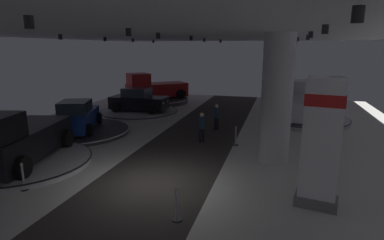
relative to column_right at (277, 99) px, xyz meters
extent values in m
cube|color=silver|center=(-4.22, -3.67, -2.77)|extent=(24.00, 44.00, 0.05)
cube|color=#383330|center=(-4.22, -3.67, -2.75)|extent=(4.40, 44.00, 0.01)
cube|color=silver|center=(-4.22, -3.67, 2.80)|extent=(24.00, 44.00, 0.10)
cylinder|color=black|center=(-8.91, -1.97, 2.57)|extent=(0.16, 0.16, 0.22)
cylinder|color=black|center=(-9.05, 1.81, 2.57)|extent=(0.16, 0.16, 0.22)
cylinder|color=black|center=(-8.90, 4.83, 2.57)|extent=(0.16, 0.16, 0.22)
cylinder|color=black|center=(-9.00, 8.40, 2.57)|extent=(0.16, 0.16, 0.22)
cylinder|color=black|center=(-4.12, -8.96, 2.57)|extent=(0.16, 0.16, 0.22)
cylinder|color=black|center=(-4.14, -5.18, 2.57)|extent=(0.16, 0.16, 0.22)
cylinder|color=black|center=(-4.41, -2.22, 2.57)|extent=(0.16, 0.16, 0.22)
cylinder|color=black|center=(-4.16, 1.40, 2.57)|extent=(0.16, 0.16, 0.22)
cylinder|color=black|center=(-4.33, 4.92, 2.57)|extent=(0.16, 0.16, 0.22)
cylinder|color=black|center=(-4.03, 8.41, 2.57)|extent=(0.16, 0.16, 0.22)
cylinder|color=black|center=(1.03, -8.88, 2.57)|extent=(0.16, 0.16, 0.22)
cylinder|color=black|center=(1.07, -5.22, 2.57)|extent=(0.16, 0.16, 0.22)
cylinder|color=black|center=(1.01, -1.74, 2.57)|extent=(0.16, 0.16, 0.22)
cylinder|color=black|center=(1.17, 1.65, 2.57)|extent=(0.16, 0.16, 0.22)
cylinder|color=black|center=(0.89, 5.24, 2.57)|extent=(0.16, 0.16, 0.22)
cylinder|color=black|center=(0.80, 8.16, 2.57)|extent=(0.16, 0.16, 0.22)
cylinder|color=silver|center=(0.00, 0.00, 0.00)|extent=(1.29, 1.29, 5.50)
cube|color=slate|center=(1.41, -3.85, -2.58)|extent=(1.36, 0.86, 0.35)
cube|color=white|center=(1.41, -3.85, -0.54)|extent=(1.18, 0.75, 3.73)
cube|color=red|center=(1.41, -3.85, 0.66)|extent=(1.21, 0.78, 0.36)
cylinder|color=#B7B7BC|center=(2.41, 13.60, -2.58)|extent=(5.48, 5.48, 0.34)
cylinder|color=black|center=(2.41, 13.60, -2.44)|extent=(5.59, 5.59, 0.05)
cube|color=black|center=(2.41, 13.60, -1.80)|extent=(3.59, 4.55, 0.90)
cube|color=#2D3842|center=(2.34, 13.73, -1.05)|extent=(2.28, 2.41, 0.70)
cylinder|color=black|center=(3.97, 12.82, -2.07)|extent=(0.52, 0.70, 0.68)
cylinder|color=black|center=(2.22, 11.87, -2.07)|extent=(0.52, 0.70, 0.68)
cylinder|color=black|center=(2.60, 15.33, -2.07)|extent=(0.52, 0.70, 0.68)
cylinder|color=black|center=(0.85, 14.38, -2.07)|extent=(0.52, 0.70, 0.68)
sphere|color=white|center=(3.83, 12.03, -1.68)|extent=(0.18, 0.18, 0.18)
sphere|color=white|center=(2.96, 11.56, -1.68)|extent=(0.18, 0.18, 0.18)
cylinder|color=#B7B7BC|center=(-10.03, 7.79, -2.63)|extent=(5.65, 5.65, 0.24)
cylinder|color=black|center=(-10.03, 7.79, -2.54)|extent=(5.77, 5.77, 0.05)
cube|color=black|center=(-10.03, 7.79, -1.90)|extent=(4.23, 1.88, 0.90)
cube|color=#2D3842|center=(-10.18, 7.78, -1.15)|extent=(1.93, 1.60, 0.70)
cylinder|color=black|center=(-8.63, 8.81, -2.17)|extent=(0.68, 0.23, 0.68)
cylinder|color=black|center=(-8.59, 6.82, -2.17)|extent=(0.68, 0.23, 0.68)
cylinder|color=black|center=(-11.48, 8.76, -2.17)|extent=(0.68, 0.23, 0.68)
cylinder|color=black|center=(-11.44, 6.76, -2.17)|extent=(0.68, 0.23, 0.68)
sphere|color=white|center=(-7.99, 8.32, -1.79)|extent=(0.18, 0.18, 0.18)
sphere|color=white|center=(-7.97, 7.33, -1.79)|extent=(0.18, 0.18, 0.18)
cylinder|color=#333338|center=(-10.59, 12.82, -2.56)|extent=(5.57, 5.56, 0.38)
cylinder|color=white|center=(-10.59, 12.82, -2.40)|extent=(5.68, 5.68, 0.05)
cube|color=red|center=(-10.59, 12.82, -1.62)|extent=(5.33, 5.12, 1.20)
cube|color=red|center=(-11.84, 11.67, -0.57)|extent=(2.54, 2.55, 1.00)
cube|color=#28333D|center=(-11.47, 12.02, -0.57)|extent=(1.24, 1.34, 0.75)
cylinder|color=black|center=(-11.17, 10.70, -1.95)|extent=(0.81, 0.77, 0.84)
cylinder|color=black|center=(-12.75, 12.44, -1.95)|extent=(0.81, 0.77, 0.84)
cylinder|color=black|center=(-8.43, 13.20, -1.95)|extent=(0.81, 0.77, 0.84)
cylinder|color=black|center=(-10.01, 14.94, -1.95)|extent=(0.81, 0.77, 0.84)
cylinder|color=silver|center=(-10.24, -3.42, -2.62)|extent=(5.56, 5.57, 0.26)
cylinder|color=black|center=(-10.24, -3.42, -2.52)|extent=(5.68, 5.68, 0.05)
cube|color=black|center=(-10.24, -3.42, -1.74)|extent=(3.22, 5.63, 1.20)
cylinder|color=black|center=(-8.68, -4.97, -2.07)|extent=(0.46, 0.88, 0.84)
cylinder|color=black|center=(-9.50, -1.35, -2.07)|extent=(0.46, 0.88, 0.84)
cylinder|color=black|center=(-11.80, -1.87, -2.07)|extent=(0.46, 0.88, 0.84)
cylinder|color=#333338|center=(-11.11, 1.66, -2.64)|extent=(5.84, 5.84, 0.23)
cylinder|color=white|center=(-11.11, 1.66, -2.55)|extent=(5.96, 5.96, 0.05)
cube|color=navy|center=(-11.11, 1.66, -1.91)|extent=(3.22, 4.57, 0.90)
cube|color=#2D3842|center=(-11.05, 1.52, -1.17)|extent=(2.15, 2.34, 0.70)
cylinder|color=black|center=(-12.56, 2.62, -2.18)|extent=(0.45, 0.71, 0.68)
cylinder|color=black|center=(-10.70, 3.35, -2.18)|extent=(0.45, 0.71, 0.68)
cylinder|color=black|center=(-11.51, -0.04, -2.18)|extent=(0.45, 0.71, 0.68)
cylinder|color=black|center=(-9.65, 0.70, -2.18)|extent=(0.45, 0.71, 0.68)
sphere|color=white|center=(-12.32, 3.39, -1.80)|extent=(0.18, 0.18, 0.18)
sphere|color=white|center=(-11.40, 3.75, -1.80)|extent=(0.18, 0.18, 0.18)
cylinder|color=#B7B7BC|center=(1.80, 8.13, -2.59)|extent=(5.56, 5.57, 0.33)
cylinder|color=black|center=(1.80, 8.13, -2.45)|extent=(5.68, 5.68, 0.05)
cube|color=silver|center=(1.80, 8.13, -1.67)|extent=(2.51, 5.45, 1.20)
cube|color=silver|center=(1.94, 9.82, -0.62)|extent=(2.03, 1.84, 1.00)
cube|color=#28333D|center=(1.90, 9.32, -0.62)|extent=(1.75, 0.22, 0.75)
cylinder|color=black|center=(0.78, 10.07, -2.00)|extent=(0.35, 0.86, 0.84)
cylinder|color=black|center=(3.12, 9.89, -2.00)|extent=(0.35, 0.86, 0.84)
cylinder|color=black|center=(0.49, 6.37, -2.00)|extent=(0.35, 0.86, 0.84)
cylinder|color=black|center=(2.83, 6.19, -2.00)|extent=(0.35, 0.86, 0.84)
cylinder|color=black|center=(-3.54, 4.58, -2.35)|extent=(0.14, 0.14, 0.80)
cylinder|color=black|center=(-3.42, 4.70, -2.35)|extent=(0.14, 0.14, 0.80)
cylinder|color=#233851|center=(-3.48, 4.64, -1.69)|extent=(0.32, 0.32, 0.62)
sphere|color=beige|center=(-3.48, 4.64, -1.27)|extent=(0.22, 0.22, 0.22)
cylinder|color=black|center=(-3.78, 1.83, -2.35)|extent=(0.14, 0.14, 0.80)
cylinder|color=black|center=(-3.65, 1.95, -2.35)|extent=(0.14, 0.14, 0.80)
cylinder|color=#233851|center=(-3.72, 1.89, -1.69)|extent=(0.32, 0.32, 0.62)
sphere|color=beige|center=(-3.72, 1.89, -1.27)|extent=(0.22, 0.22, 0.22)
cylinder|color=#333338|center=(-2.54, -5.83, -2.73)|extent=(0.28, 0.28, 0.04)
cylinder|color=#B2B2B7|center=(-2.54, -5.83, -2.27)|extent=(0.07, 0.07, 0.96)
sphere|color=#B2B2B7|center=(-2.54, -5.83, -1.79)|extent=(0.10, 0.10, 0.10)
cylinder|color=#333338|center=(-8.33, -5.37, -2.73)|extent=(0.28, 0.28, 0.04)
cylinder|color=#B2B2B7|center=(-8.33, -5.37, -2.27)|extent=(0.07, 0.07, 0.96)
sphere|color=#B2B2B7|center=(-8.33, -5.37, -1.79)|extent=(0.10, 0.10, 0.10)
cylinder|color=#333338|center=(-1.91, 1.82, -2.73)|extent=(0.28, 0.28, 0.04)
cylinder|color=#B2B2B7|center=(-1.91, 1.82, -2.27)|extent=(0.07, 0.07, 0.96)
sphere|color=#B2B2B7|center=(-1.91, 1.82, -1.79)|extent=(0.10, 0.10, 0.10)
camera|label=1|loc=(0.11, -13.65, 2.15)|focal=29.51mm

